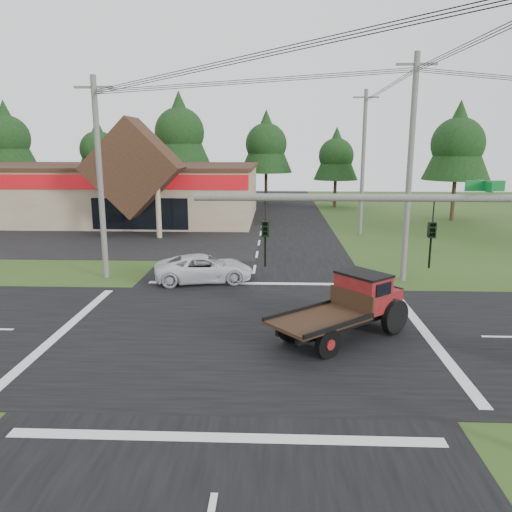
{
  "coord_description": "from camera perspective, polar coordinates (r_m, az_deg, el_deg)",
  "views": [
    {
      "loc": [
        1.22,
        -17.96,
        7.08
      ],
      "look_at": [
        0.35,
        3.82,
        2.2
      ],
      "focal_mm": 35.0,
      "sensor_mm": 36.0,
      "label": 1
    }
  ],
  "objects": [
    {
      "name": "ground",
      "position": [
        19.34,
        -1.5,
        -8.85
      ],
      "size": [
        120.0,
        120.0,
        0.0
      ],
      "primitive_type": "plane",
      "color": "#284619",
      "rests_on": "ground"
    },
    {
      "name": "road_ns",
      "position": [
        19.34,
        -1.5,
        -8.83
      ],
      "size": [
        12.0,
        120.0,
        0.02
      ],
      "primitive_type": "cube",
      "color": "black",
      "rests_on": "ground"
    },
    {
      "name": "road_ew",
      "position": [
        19.34,
        -1.5,
        -8.82
      ],
      "size": [
        120.0,
        12.0,
        0.02
      ],
      "primitive_type": "cube",
      "color": "black",
      "rests_on": "ground"
    },
    {
      "name": "parking_apron",
      "position": [
        40.59,
        -19.77,
        1.85
      ],
      "size": [
        28.0,
        14.0,
        0.02
      ],
      "primitive_type": "cube",
      "color": "black",
      "rests_on": "ground"
    },
    {
      "name": "cvs_building",
      "position": [
        50.63,
        -17.37,
        7.18
      ],
      "size": [
        30.4,
        18.2,
        9.19
      ],
      "color": "gray",
      "rests_on": "ground"
    },
    {
      "name": "traffic_signal_mast",
      "position": [
        11.73,
        25.32,
        -1.69
      ],
      "size": [
        8.12,
        0.24,
        7.0
      ],
      "color": "#595651",
      "rests_on": "ground"
    },
    {
      "name": "utility_pole_nw",
      "position": [
        27.6,
        -17.42,
        8.54
      ],
      "size": [
        2.0,
        0.3,
        10.5
      ],
      "color": "#595651",
      "rests_on": "ground"
    },
    {
      "name": "utility_pole_ne",
      "position": [
        26.85,
        17.17,
        9.53
      ],
      "size": [
        2.0,
        0.3,
        11.5
      ],
      "color": "#595651",
      "rests_on": "ground"
    },
    {
      "name": "utility_pole_n",
      "position": [
        40.55,
        12.13,
        10.45
      ],
      "size": [
        2.0,
        0.3,
        11.2
      ],
      "color": "#595651",
      "rests_on": "ground"
    },
    {
      "name": "tree_row_a",
      "position": [
        65.84,
        -26.65,
        12.16
      ],
      "size": [
        6.72,
        6.72,
        12.12
      ],
      "color": "#332316",
      "rests_on": "ground"
    },
    {
      "name": "tree_row_b",
      "position": [
        63.6,
        -17.56,
        11.71
      ],
      "size": [
        5.6,
        5.6,
        10.1
      ],
      "color": "#332316",
      "rests_on": "ground"
    },
    {
      "name": "tree_row_c",
      "position": [
        60.04,
        -8.73,
        14.04
      ],
      "size": [
        7.28,
        7.28,
        13.13
      ],
      "color": "#332316",
      "rests_on": "ground"
    },
    {
      "name": "tree_row_d",
      "position": [
        59.97,
        1.17,
        12.9
      ],
      "size": [
        6.16,
        6.16,
        11.11
      ],
      "color": "#332316",
      "rests_on": "ground"
    },
    {
      "name": "tree_row_e",
      "position": [
        58.36,
        9.16,
        11.43
      ],
      "size": [
        5.04,
        5.04,
        9.09
      ],
      "color": "#332316",
      "rests_on": "ground"
    },
    {
      "name": "tree_side_ne",
      "position": [
        50.81,
        22.1,
        12.05
      ],
      "size": [
        6.16,
        6.16,
        11.11
      ],
      "color": "#332316",
      "rests_on": "ground"
    },
    {
      "name": "antique_flatbed_truck",
      "position": [
        18.74,
        9.78,
        -5.88
      ],
      "size": [
        5.77,
        5.35,
        2.39
      ],
      "primitive_type": null,
      "rotation": [
        0.0,
        0.0,
        -0.87
      ],
      "color": "#600D17",
      "rests_on": "ground"
    },
    {
      "name": "white_pickup",
      "position": [
        26.4,
        -5.97,
        -1.41
      ],
      "size": [
        5.5,
        3.34,
        1.43
      ],
      "primitive_type": "imported",
      "rotation": [
        0.0,
        0.0,
        1.77
      ],
      "color": "silver",
      "rests_on": "ground"
    }
  ]
}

